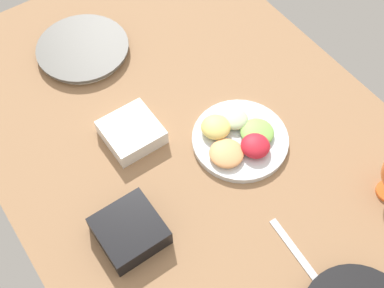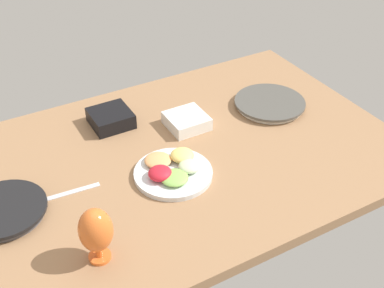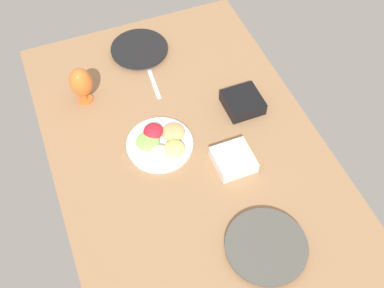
{
  "view_description": "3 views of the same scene",
  "coord_description": "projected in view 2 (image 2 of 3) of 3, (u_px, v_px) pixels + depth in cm",
  "views": [
    {
      "loc": [
        59.1,
        -43.8,
        113.01
      ],
      "look_at": [
        1.37,
        -3.44,
        4.68
      ],
      "focal_mm": 46.18,
      "sensor_mm": 36.0,
      "label": 1
    },
    {
      "loc": [
        63.48,
        124.93,
        107.77
      ],
      "look_at": [
        -5.38,
        2.63,
        4.68
      ],
      "focal_mm": 46.95,
      "sensor_mm": 36.0,
      "label": 2
    },
    {
      "loc": [
        -100.36,
        37.72,
        152.45
      ],
      "look_at": [
        -1.25,
        -1.31,
        4.68
      ],
      "focal_mm": 44.49,
      "sensor_mm": 36.0,
      "label": 3
    }
  ],
  "objects": [
    {
      "name": "fruit_platter",
      "position": [
        173.0,
        170.0,
        1.67
      ],
      "size": [
        26.34,
        26.34,
        5.51
      ],
      "color": "silver",
      "rests_on": "ground_plane"
    },
    {
      "name": "square_bowl_black",
      "position": [
        111.0,
        117.0,
        1.9
      ],
      "size": [
        14.9,
        14.9,
        5.66
      ],
      "color": "black",
      "rests_on": "ground_plane"
    },
    {
      "name": "dinner_plate_left",
      "position": [
        270.0,
        104.0,
        2.02
      ],
      "size": [
        28.38,
        28.38,
        2.71
      ],
      "color": "silver",
      "rests_on": "ground_plane"
    },
    {
      "name": "fork_by_right_plate",
      "position": [
        72.0,
        191.0,
        1.61
      ],
      "size": [
        18.08,
        3.11,
        0.6
      ],
      "primitive_type": "cube",
      "rotation": [
        0.0,
        0.0,
        -0.07
      ],
      "color": "silver",
      "rests_on": "ground_plane"
    },
    {
      "name": "ground_plane",
      "position": [
        175.0,
        160.0,
        1.78
      ],
      "size": [
        160.0,
        104.0,
        4.0
      ],
      "primitive_type": "cube",
      "color": "#99704C"
    },
    {
      "name": "dinner_plate_right",
      "position": [
        4.0,
        211.0,
        1.52
      ],
      "size": [
        25.92,
        25.92,
        3.06
      ],
      "color": "#4C4C51",
      "rests_on": "ground_plane"
    },
    {
      "name": "hurricane_glass_orange",
      "position": [
        96.0,
        231.0,
        1.33
      ],
      "size": [
        9.39,
        9.39,
        17.64
      ],
      "color": "orange",
      "rests_on": "ground_plane"
    },
    {
      "name": "square_bowl_white",
      "position": [
        187.0,
        120.0,
        1.9
      ],
      "size": [
        14.46,
        14.46,
        4.85
      ],
      "color": "white",
      "rests_on": "ground_plane"
    }
  ]
}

